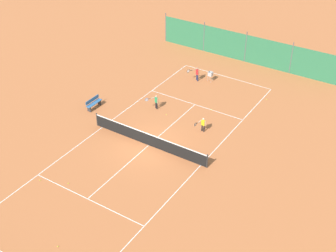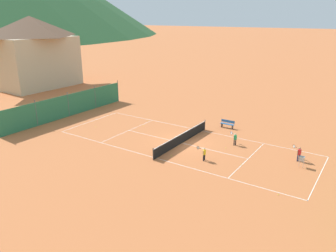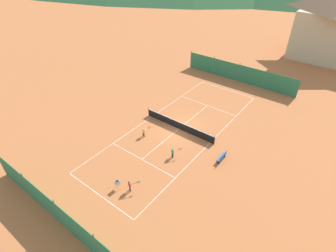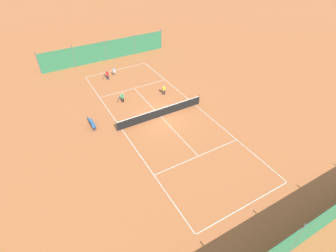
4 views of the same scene
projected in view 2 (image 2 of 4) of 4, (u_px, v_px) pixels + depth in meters
The scene contains 17 objects.
ground_plane at pixel (182, 143), 30.44m from camera, with size 600.00×600.00×0.00m, color #BC6638.
court_line_markings at pixel (182, 143), 30.44m from camera, with size 8.25×23.85×0.01m.
tennis_net at pixel (182, 138), 30.28m from camera, with size 9.18×0.08×1.06m.
windscreen_fence_far at pixel (68, 105), 38.12m from camera, with size 17.28×0.08×2.90m.
player_near_baseline at pixel (299, 153), 26.50m from camera, with size 0.84×0.83×1.22m.
player_far_baseline at pixel (235, 138), 29.79m from camera, with size 0.75×0.84×1.15m.
player_near_service at pixel (204, 153), 26.62m from camera, with size 0.46×0.94×1.12m.
tennis_ball_near_corner at pixel (241, 165), 25.93m from camera, with size 0.07×0.07×0.07m, color #CCE033.
tennis_ball_by_net_left at pixel (226, 148), 29.24m from camera, with size 0.07×0.07×0.07m, color #CCE033.
tennis_ball_by_net_right at pixel (143, 126), 35.07m from camera, with size 0.07×0.07×0.07m, color #CCE033.
tennis_ball_service_box at pixel (171, 156), 27.59m from camera, with size 0.07×0.07×0.07m, color #CCE033.
tennis_ball_far_corner at pixel (96, 127), 34.81m from camera, with size 0.07×0.07×0.07m, color #CCE033.
tennis_ball_alley_left at pixel (147, 121), 36.78m from camera, with size 0.07×0.07×0.07m, color #CCE033.
tennis_ball_alley_right at pixel (278, 195), 21.63m from camera, with size 0.07×0.07×0.07m, color #CCE033.
ball_hopper at pixel (302, 159), 25.43m from camera, with size 0.36×0.36×0.89m.
courtside_bench at pixel (227, 124), 34.40m from camera, with size 0.36×1.50×0.84m.
alpine_chalet at pixel (33, 51), 53.03m from camera, with size 13.00×10.00×11.20m.
Camera 2 is at (-24.33, -14.55, 11.29)m, focal length 35.00 mm.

